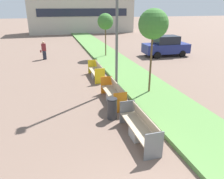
{
  "coord_description": "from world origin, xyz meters",
  "views": [
    {
      "loc": [
        -1.83,
        -2.07,
        4.44
      ],
      "look_at": [
        0.9,
        7.54,
        0.6
      ],
      "focal_mm": 35.0,
      "sensor_mm": 36.0,
      "label": 1
    }
  ],
  "objects": [
    {
      "name": "litter_bin",
      "position": [
        0.4,
        5.77,
        0.46
      ],
      "size": [
        0.42,
        0.42,
        0.91
      ],
      "color": "#2D2D30",
      "rests_on": "ground"
    },
    {
      "name": "planter_grass_strip",
      "position": [
        3.2,
        12.0,
        0.09
      ],
      "size": [
        2.8,
        120.0,
        0.18
      ],
      "color": "#568442",
      "rests_on": "ground"
    },
    {
      "name": "bench_yellow_frame",
      "position": [
        0.94,
        11.38,
        0.38
      ],
      "size": [
        0.65,
        2.35,
        0.94
      ],
      "color": "#9E9B96",
      "rests_on": "ground"
    },
    {
      "name": "pedestrian_walking",
      "position": [
        -2.36,
        17.86,
        0.8
      ],
      "size": [
        0.53,
        0.24,
        1.59
      ],
      "color": "#232633",
      "rests_on": "ground"
    },
    {
      "name": "street_lamp_post",
      "position": [
        1.55,
        8.92,
        4.21
      ],
      "size": [
        0.24,
        0.44,
        7.65
      ],
      "color": "#56595B",
      "rests_on": "ground"
    },
    {
      "name": "sapling_tree_far",
      "position": [
        3.03,
        17.15,
        3.14
      ],
      "size": [
        1.38,
        1.38,
        3.85
      ],
      "color": "brown",
      "rests_on": "ground"
    },
    {
      "name": "parked_car_distant",
      "position": [
        8.62,
        16.26,
        0.91
      ],
      "size": [
        4.28,
        2.0,
        1.86
      ],
      "rotation": [
        0.0,
        0.0,
        -0.05
      ],
      "color": "navy",
      "rests_on": "ground"
    },
    {
      "name": "bench_grey_frame",
      "position": [
        0.94,
        4.11,
        0.38
      ],
      "size": [
        0.65,
        2.44,
        0.94
      ],
      "color": "#9E9B96",
      "rests_on": "ground"
    },
    {
      "name": "bench_orange_frame",
      "position": [
        0.94,
        7.42,
        0.38
      ],
      "size": [
        0.65,
        2.43,
        0.94
      ],
      "color": "#9E9B96",
      "rests_on": "ground"
    },
    {
      "name": "building_backdrop",
      "position": [
        4.0,
        37.85,
        3.11
      ],
      "size": [
        17.53,
        5.11,
        6.22
      ],
      "color": "#B2AD9E",
      "rests_on": "ground"
    },
    {
      "name": "sapling_tree_near",
      "position": [
        3.03,
        7.82,
        3.6
      ],
      "size": [
        1.45,
        1.45,
        4.35
      ],
      "color": "brown",
      "rests_on": "ground"
    }
  ]
}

